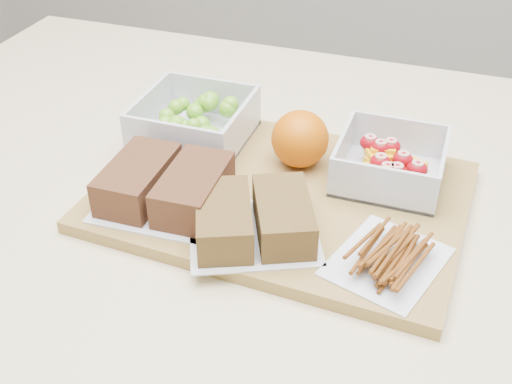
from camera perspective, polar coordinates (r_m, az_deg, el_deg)
cutting_board at (r=0.76m, az=2.28°, el=-0.38°), size 0.43×0.32×0.02m
grape_container at (r=0.85m, az=-5.31°, el=6.24°), size 0.14×0.14×0.06m
fruit_container at (r=0.78m, az=11.78°, el=2.41°), size 0.12×0.12×0.05m
orange at (r=0.79m, az=3.93°, el=4.73°), size 0.07×0.07×0.07m
sandwich_bag_left at (r=0.73m, az=-8.03°, el=0.60°), size 0.15×0.14×0.05m
sandwich_bag_center at (r=0.68m, az=-0.21°, el=-2.39°), size 0.18×0.17×0.04m
pretzel_bag at (r=0.66m, az=11.68°, el=-5.30°), size 0.13×0.14×0.03m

